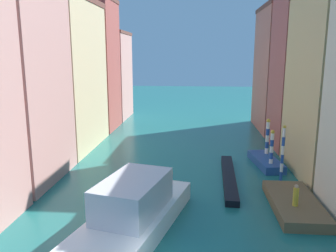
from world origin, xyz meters
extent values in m
plane|color=#1E6B66|center=(0.00, 24.50, 0.00)|extent=(154.00, 154.00, 0.00)
cube|color=tan|center=(-13.80, 12.23, 8.26)|extent=(7.54, 8.66, 16.52)
cube|color=beige|center=(-13.80, 22.74, 7.91)|extent=(7.54, 11.75, 15.82)
cube|color=#B25147|center=(-13.80, 32.92, 8.69)|extent=(7.54, 7.52, 17.38)
cube|color=tan|center=(-13.80, 41.66, 6.78)|extent=(7.54, 8.87, 13.56)
cube|color=brown|center=(-13.80, 41.66, 13.79)|extent=(7.69, 9.04, 0.47)
cube|color=#B25147|center=(13.80, 24.76, 9.80)|extent=(7.54, 7.42, 19.59)
cube|color=#C6705B|center=(13.80, 34.66, 8.17)|extent=(7.54, 11.24, 16.33)
cube|color=brown|center=(13.80, 34.66, 16.60)|extent=(7.69, 11.47, 0.54)
cube|color=brown|center=(8.20, 8.27, 0.35)|extent=(3.06, 6.96, 0.69)
cylinder|color=gold|center=(7.93, 7.22, 1.30)|extent=(0.36, 0.36, 1.20)
sphere|color=tan|center=(7.93, 7.22, 2.03)|extent=(0.26, 0.26, 0.26)
cylinder|color=#1E479E|center=(8.57, 13.75, 0.38)|extent=(0.25, 0.25, 0.75)
cylinder|color=white|center=(8.57, 13.75, 1.13)|extent=(0.25, 0.25, 0.75)
cylinder|color=#1E479E|center=(8.57, 13.75, 1.88)|extent=(0.25, 0.25, 0.75)
cylinder|color=white|center=(8.57, 13.75, 2.63)|extent=(0.25, 0.25, 0.75)
cylinder|color=#1E479E|center=(8.57, 13.75, 3.38)|extent=(0.25, 0.25, 0.75)
cylinder|color=white|center=(8.57, 13.75, 4.13)|extent=(0.25, 0.25, 0.75)
sphere|color=gold|center=(8.57, 13.75, 4.61)|extent=(0.27, 0.27, 0.27)
cylinder|color=#1E479E|center=(8.16, 16.00, 0.29)|extent=(0.32, 0.32, 0.59)
cylinder|color=white|center=(8.16, 16.00, 0.88)|extent=(0.32, 0.32, 0.59)
cylinder|color=#1E479E|center=(8.16, 16.00, 1.47)|extent=(0.32, 0.32, 0.59)
cylinder|color=white|center=(8.16, 16.00, 2.06)|extent=(0.32, 0.32, 0.59)
cylinder|color=#1E479E|center=(8.16, 16.00, 2.65)|extent=(0.32, 0.32, 0.59)
cylinder|color=white|center=(8.16, 16.00, 3.24)|extent=(0.32, 0.32, 0.59)
sphere|color=gold|center=(8.16, 16.00, 3.66)|extent=(0.35, 0.35, 0.35)
cylinder|color=#1E479E|center=(8.40, 19.20, 0.33)|extent=(0.35, 0.35, 0.65)
cylinder|color=white|center=(8.40, 19.20, 0.98)|extent=(0.35, 0.35, 0.65)
cylinder|color=#1E479E|center=(8.40, 19.20, 1.63)|extent=(0.35, 0.35, 0.65)
cylinder|color=white|center=(8.40, 19.20, 2.28)|extent=(0.35, 0.35, 0.65)
cylinder|color=#1E479E|center=(8.40, 19.20, 2.94)|extent=(0.35, 0.35, 0.65)
cylinder|color=white|center=(8.40, 19.20, 3.59)|extent=(0.35, 0.35, 0.65)
sphere|color=gold|center=(8.40, 19.20, 4.06)|extent=(0.38, 0.38, 0.38)
cube|color=white|center=(-2.22, 4.40, 0.62)|extent=(6.54, 11.86, 1.24)
cube|color=silver|center=(-2.22, 4.40, 2.26)|extent=(4.33, 5.99, 2.03)
cube|color=black|center=(4.22, 13.43, 0.25)|extent=(1.45, 10.86, 0.50)
cube|color=#234C93|center=(8.06, 17.69, 0.37)|extent=(2.67, 5.92, 0.74)
camera|label=1|loc=(1.41, -14.23, 10.35)|focal=36.59mm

